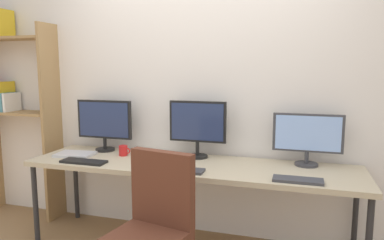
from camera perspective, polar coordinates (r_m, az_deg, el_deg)
The scene contains 12 objects.
wall_back at distance 3.24m, azimuth 1.91°, elevation 4.58°, with size 5.09×0.10×2.60m.
desk at distance 2.94m, azimuth -0.29°, elevation -7.79°, with size 2.69×0.68×0.74m.
bookshelf at distance 4.07m, azimuth -26.95°, elevation 3.92°, with size 0.83×0.28×2.09m.
monitor_left at distance 3.43m, azimuth -13.75°, elevation -0.36°, with size 0.54×0.18×0.47m.
monitor_center at distance 3.07m, azimuth 0.88°, elevation -0.86°, with size 0.50×0.18×0.49m.
monitor_right at distance 2.96m, azimuth 17.88°, elevation -2.51°, with size 0.54×0.18×0.41m.
keyboard_left at distance 3.08m, azimuth -16.82°, elevation -6.34°, with size 0.38×0.13×0.02m, color black.
keyboard_center at distance 2.71m, azimuth -1.73°, elevation -7.94°, with size 0.34×0.13×0.02m, color #38383D.
keyboard_right at distance 2.58m, azimuth 16.46°, elevation -9.13°, with size 0.34×0.13×0.02m, color #38383D.
computer_mouse at distance 2.86m, azimuth -6.87°, elevation -7.02°, with size 0.06×0.10×0.03m, color silver.
laptop_closed at distance 3.34m, azimuth -18.06°, elevation -5.21°, with size 0.32×0.22×0.02m, color silver.
coffee_mug at distance 3.23m, azimuth -10.83°, elevation -4.79°, with size 0.11×0.08×0.09m.
Camera 1 is at (0.83, -2.10, 1.51)m, focal length 33.58 mm.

